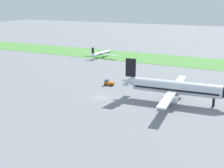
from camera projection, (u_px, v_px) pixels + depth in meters
ground_plane at (100, 97)px, 93.39m from camera, size 600.00×600.00×0.00m
grass_taxiway_strip at (164, 59)px, 153.43m from camera, size 360.00×28.00×0.08m
airplane_taxiing_turboprop at (101, 53)px, 158.26m from camera, size 21.06×18.09×6.33m
airplane_midfield_jet at (174, 88)px, 88.20m from camera, size 34.46×35.10×12.40m
pushback_tug_near_gate at (109, 83)px, 106.68m from camera, size 3.80×2.44×1.95m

